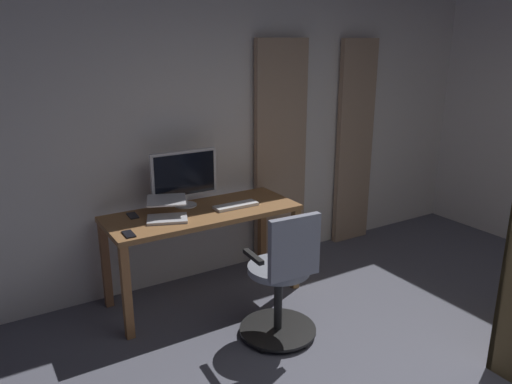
{
  "coord_description": "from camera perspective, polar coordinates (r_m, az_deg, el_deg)",
  "views": [
    {
      "loc": [
        2.27,
        0.97,
        2.06
      ],
      "look_at": [
        0.54,
        -1.84,
        1.05
      ],
      "focal_mm": 34.92,
      "sensor_mm": 36.0,
      "label": 1
    }
  ],
  "objects": [
    {
      "name": "back_room_partition",
      "position": [
        4.56,
        -1.21,
        6.93
      ],
      "size": [
        5.42,
        0.1,
        2.53
      ],
      "primitive_type": "cube",
      "color": "silver",
      "rests_on": "ground"
    },
    {
      "name": "curtain_left_panel",
      "position": [
        5.24,
        11.22,
        5.46
      ],
      "size": [
        0.44,
        0.06,
        2.08
      ],
      "primitive_type": "cube",
      "color": "tan",
      "rests_on": "ground"
    },
    {
      "name": "curtain_right_panel",
      "position": [
        4.67,
        2.82,
        4.38
      ],
      "size": [
        0.54,
        0.06,
        2.08
      ],
      "primitive_type": "cube",
      "color": "tan",
      "rests_on": "ground"
    },
    {
      "name": "desk",
      "position": [
        4.02,
        -6.11,
        -3.51
      ],
      "size": [
        1.54,
        0.61,
        0.76
      ],
      "color": "#926237",
      "rests_on": "ground"
    },
    {
      "name": "office_chair",
      "position": [
        3.52,
        3.09,
        -10.12
      ],
      "size": [
        0.56,
        0.56,
        0.97
      ],
      "rotation": [
        0.0,
        0.0,
        3.08
      ],
      "color": "black",
      "rests_on": "ground"
    },
    {
      "name": "computer_monitor",
      "position": [
        4.06,
        -8.21,
        1.84
      ],
      "size": [
        0.56,
        0.18,
        0.46
      ],
      "color": "silver",
      "rests_on": "desk"
    },
    {
      "name": "computer_keyboard",
      "position": [
        4.05,
        -2.32,
        -1.56
      ],
      "size": [
        0.37,
        0.12,
        0.02
      ],
      "primitive_type": "cube",
      "color": "white",
      "rests_on": "desk"
    },
    {
      "name": "laptop",
      "position": [
        3.84,
        -10.17,
        -2.25
      ],
      "size": [
        0.39,
        0.4,
        0.14
      ],
      "rotation": [
        0.0,
        0.0,
        -0.38
      ],
      "color": "silver",
      "rests_on": "desk"
    },
    {
      "name": "cell_phone_face_up",
      "position": [
        3.6,
        -14.37,
        -4.69
      ],
      "size": [
        0.07,
        0.15,
        0.01
      ],
      "primitive_type": "cube",
      "rotation": [
        0.0,
        0.0,
        -0.03
      ],
      "color": "black",
      "rests_on": "desk"
    },
    {
      "name": "cell_phone_by_monitor",
      "position": [
        3.96,
        -13.94,
        -2.63
      ],
      "size": [
        0.08,
        0.15,
        0.01
      ],
      "primitive_type": "cube",
      "rotation": [
        0.0,
        0.0,
        -0.06
      ],
      "color": "#232328",
      "rests_on": "desk"
    }
  ]
}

